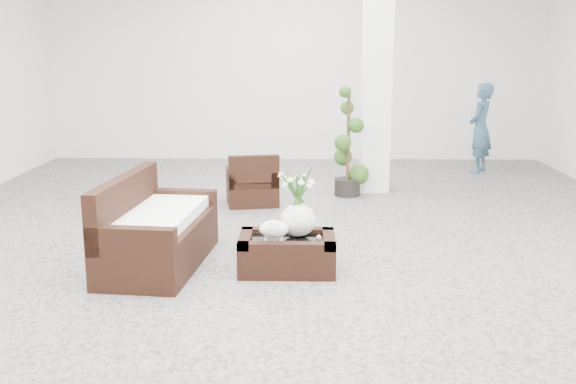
{
  "coord_description": "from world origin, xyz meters",
  "views": [
    {
      "loc": [
        0.14,
        -6.75,
        2.11
      ],
      "look_at": [
        0.0,
        -0.1,
        0.62
      ],
      "focal_mm": 41.35,
      "sensor_mm": 36.0,
      "label": 1
    }
  ],
  "objects_px": {
    "armchair": "(252,178)",
    "topiary": "(348,142)",
    "loveseat": "(158,222)",
    "coffee_table": "(287,255)"
  },
  "relations": [
    {
      "from": "armchair",
      "to": "topiary",
      "type": "distance_m",
      "value": 1.47
    },
    {
      "from": "topiary",
      "to": "loveseat",
      "type": "bearing_deg",
      "value": -123.44
    },
    {
      "from": "armchair",
      "to": "loveseat",
      "type": "bearing_deg",
      "value": 64.26
    },
    {
      "from": "coffee_table",
      "to": "topiary",
      "type": "relative_size",
      "value": 0.59
    },
    {
      "from": "armchair",
      "to": "topiary",
      "type": "height_order",
      "value": "topiary"
    },
    {
      "from": "coffee_table",
      "to": "topiary",
      "type": "xyz_separation_m",
      "value": [
        0.78,
        3.21,
        0.6
      ]
    },
    {
      "from": "armchair",
      "to": "topiary",
      "type": "bearing_deg",
      "value": -168.2
    },
    {
      "from": "topiary",
      "to": "coffee_table",
      "type": "bearing_deg",
      "value": -103.72
    },
    {
      "from": "loveseat",
      "to": "topiary",
      "type": "bearing_deg",
      "value": -27.65
    },
    {
      "from": "coffee_table",
      "to": "loveseat",
      "type": "xyz_separation_m",
      "value": [
        -1.24,
        0.14,
        0.28
      ]
    }
  ]
}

